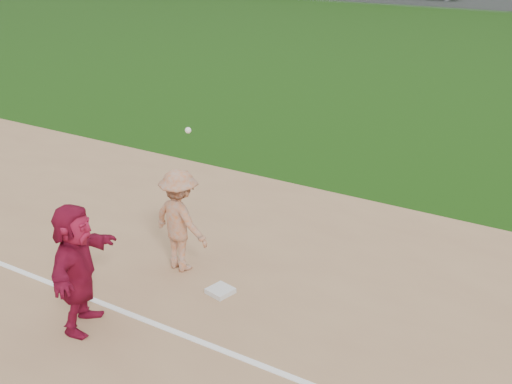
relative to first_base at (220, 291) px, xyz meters
The scene contains 5 objects.
ground 0.39m from the first_base, 97.68° to the right, with size 160.00×160.00×0.00m, color #173E0B.
foul_line 1.18m from the first_base, 92.49° to the right, with size 60.00×0.10×0.01m, color white.
first_base is the anchor object (origin of this frame).
base_runner 2.26m from the first_base, 123.41° to the right, with size 1.72×0.55×1.86m, color maroon.
first_base_play 1.33m from the first_base, 161.61° to the left, with size 1.20×0.81×2.58m.
Camera 1 is at (5.02, -6.56, 5.20)m, focal length 45.00 mm.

